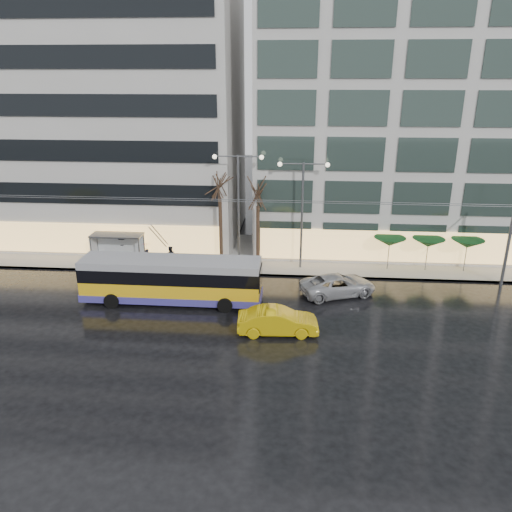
# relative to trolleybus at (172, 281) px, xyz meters

# --- Properties ---
(ground) EXTENTS (140.00, 140.00, 0.00)m
(ground) POSITION_rel_trolleybus_xyz_m (1.90, -3.83, -1.55)
(ground) COLOR black
(ground) RESTS_ON ground
(sidewalk) EXTENTS (80.00, 10.00, 0.15)m
(sidewalk) POSITION_rel_trolleybus_xyz_m (3.90, 10.17, -1.48)
(sidewalk) COLOR gray
(sidewalk) RESTS_ON ground
(kerb) EXTENTS (80.00, 0.10, 0.15)m
(kerb) POSITION_rel_trolleybus_xyz_m (3.90, 5.22, -1.48)
(kerb) COLOR slate
(kerb) RESTS_ON ground
(building_left) EXTENTS (34.00, 14.00, 22.00)m
(building_left) POSITION_rel_trolleybus_xyz_m (-14.10, 15.17, 9.60)
(building_left) COLOR #AEAAA6
(building_left) RESTS_ON sidewalk
(building_right) EXTENTS (32.00, 14.00, 25.00)m
(building_right) POSITION_rel_trolleybus_xyz_m (20.90, 15.17, 11.10)
(building_right) COLOR #AEAAA6
(building_right) RESTS_ON sidewalk
(trolleybus) EXTENTS (12.38, 4.87, 5.73)m
(trolleybus) POSITION_rel_trolleybus_xyz_m (0.00, 0.00, 0.00)
(trolleybus) COLOR gold
(trolleybus) RESTS_ON ground
(catenary) EXTENTS (42.24, 5.12, 7.00)m
(catenary) POSITION_rel_trolleybus_xyz_m (2.90, 4.11, 2.70)
(catenary) COLOR #595B60
(catenary) RESTS_ON ground
(bus_shelter) EXTENTS (4.20, 1.60, 2.51)m
(bus_shelter) POSITION_rel_trolleybus_xyz_m (-6.48, 6.86, 0.41)
(bus_shelter) COLOR #595B60
(bus_shelter) RESTS_ON sidewalk
(street_lamp_near) EXTENTS (3.96, 0.36, 9.03)m
(street_lamp_near) POSITION_rel_trolleybus_xyz_m (3.90, 6.97, 4.44)
(street_lamp_near) COLOR #595B60
(street_lamp_near) RESTS_ON sidewalk
(street_lamp_far) EXTENTS (3.96, 0.36, 8.53)m
(street_lamp_far) POSITION_rel_trolleybus_xyz_m (8.90, 6.97, 4.16)
(street_lamp_far) COLOR #595B60
(street_lamp_far) RESTS_ON sidewalk
(tree_a) EXTENTS (3.20, 3.20, 8.40)m
(tree_a) POSITION_rel_trolleybus_xyz_m (2.40, 7.17, 5.54)
(tree_a) COLOR black
(tree_a) RESTS_ON sidewalk
(tree_b) EXTENTS (3.20, 3.20, 7.70)m
(tree_b) POSITION_rel_trolleybus_xyz_m (5.40, 7.37, 4.85)
(tree_b) COLOR black
(tree_b) RESTS_ON sidewalk
(parasol_a) EXTENTS (2.50, 2.50, 2.65)m
(parasol_a) POSITION_rel_trolleybus_xyz_m (15.90, 7.17, 0.90)
(parasol_a) COLOR #595B60
(parasol_a) RESTS_ON sidewalk
(parasol_b) EXTENTS (2.50, 2.50, 2.65)m
(parasol_b) POSITION_rel_trolleybus_xyz_m (18.90, 7.17, 0.90)
(parasol_b) COLOR #595B60
(parasol_b) RESTS_ON sidewalk
(parasol_c) EXTENTS (2.50, 2.50, 2.65)m
(parasol_c) POSITION_rel_trolleybus_xyz_m (21.90, 7.17, 0.90)
(parasol_c) COLOR #595B60
(parasol_c) RESTS_ON sidewalk
(taxi_b) EXTENTS (5.01, 2.03, 1.62)m
(taxi_b) POSITION_rel_trolleybus_xyz_m (7.48, -3.86, -0.74)
(taxi_b) COLOR gold
(taxi_b) RESTS_ON ground
(sedan_silver) EXTENTS (5.93, 4.17, 1.50)m
(sedan_silver) POSITION_rel_trolleybus_xyz_m (11.56, 2.12, -0.80)
(sedan_silver) COLOR #A0A0A5
(sedan_silver) RESTS_ON ground
(pedestrian_a) EXTENTS (1.07, 1.08, 2.19)m
(pedestrian_a) POSITION_rel_trolleybus_xyz_m (-3.38, 5.73, 0.05)
(pedestrian_a) COLOR black
(pedestrian_a) RESTS_ON sidewalk
(pedestrian_b) EXTENTS (1.00, 0.86, 1.76)m
(pedestrian_b) POSITION_rel_trolleybus_xyz_m (-1.63, 6.21, -0.52)
(pedestrian_b) COLOR black
(pedestrian_b) RESTS_ON sidewalk
(pedestrian_c) EXTENTS (1.03, 0.87, 2.11)m
(pedestrian_c) POSITION_rel_trolleybus_xyz_m (-5.98, 7.56, -0.28)
(pedestrian_c) COLOR black
(pedestrian_c) RESTS_ON sidewalk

